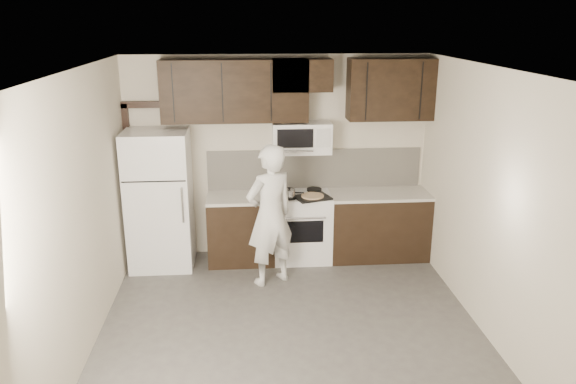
{
  "coord_description": "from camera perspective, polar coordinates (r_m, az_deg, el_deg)",
  "views": [
    {
      "loc": [
        -0.44,
        -5.08,
        3.16
      ],
      "look_at": [
        0.03,
        0.9,
        1.27
      ],
      "focal_mm": 35.0,
      "sensor_mm": 36.0,
      "label": 1
    }
  ],
  "objects": [
    {
      "name": "pizza",
      "position": [
        7.25,
        2.51,
        -0.39
      ],
      "size": [
        0.37,
        0.37,
        0.02
      ],
      "primitive_type": "cylinder",
      "rotation": [
        0.0,
        0.0,
        0.32
      ],
      "color": "beige",
      "rests_on": "baking_tray"
    },
    {
      "name": "floor",
      "position": [
        6.0,
        0.38,
        -14.34
      ],
      "size": [
        4.5,
        4.5,
        0.0
      ],
      "primitive_type": "plane",
      "color": "#4A4745",
      "rests_on": "ground"
    },
    {
      "name": "upper_cabinets",
      "position": [
        7.24,
        0.67,
        10.47
      ],
      "size": [
        3.48,
        0.35,
        0.78
      ],
      "color": "black",
      "rests_on": "back_wall"
    },
    {
      "name": "microwave",
      "position": [
        7.33,
        1.38,
        5.55
      ],
      "size": [
        0.76,
        0.42,
        0.4
      ],
      "color": "white",
      "rests_on": "upper_cabinets"
    },
    {
      "name": "baking_tray",
      "position": [
        7.25,
        2.51,
        -0.56
      ],
      "size": [
        0.51,
        0.44,
        0.02
      ],
      "primitive_type": "cube",
      "rotation": [
        0.0,
        0.0,
        0.32
      ],
      "color": "black",
      "rests_on": "counter_run"
    },
    {
      "name": "back_wall",
      "position": [
        7.57,
        -1.05,
        3.59
      ],
      "size": [
        4.0,
        0.0,
        4.0
      ],
      "primitive_type": "plane",
      "rotation": [
        1.57,
        0.0,
        0.0
      ],
      "color": "beige",
      "rests_on": "ground"
    },
    {
      "name": "ceiling",
      "position": [
        5.12,
        0.44,
        12.29
      ],
      "size": [
        4.5,
        4.5,
        0.0
      ],
      "primitive_type": "plane",
      "rotation": [
        3.14,
        0.0,
        0.0
      ],
      "color": "white",
      "rests_on": "back_wall"
    },
    {
      "name": "counter_run",
      "position": [
        7.6,
        3.69,
        -3.46
      ],
      "size": [
        2.95,
        0.64,
        0.91
      ],
      "color": "black",
      "rests_on": "floor"
    },
    {
      "name": "backsplash",
      "position": [
        7.64,
        2.71,
        2.4
      ],
      "size": [
        2.9,
        0.02,
        0.54
      ],
      "primitive_type": "cube",
      "color": "beige",
      "rests_on": "counter_run"
    },
    {
      "name": "door_trim",
      "position": [
        7.68,
        -15.48,
        2.38
      ],
      "size": [
        0.5,
        0.08,
        2.12
      ],
      "color": "black",
      "rests_on": "floor"
    },
    {
      "name": "person",
      "position": [
        6.74,
        -1.85,
        -2.39
      ],
      "size": [
        0.76,
        0.68,
        1.75
      ],
      "primitive_type": "imported",
      "rotation": [
        0.0,
        0.0,
        3.66
      ],
      "color": "white",
      "rests_on": "floor"
    },
    {
      "name": "stove",
      "position": [
        7.56,
        1.41,
        -3.5
      ],
      "size": [
        0.76,
        0.66,
        0.94
      ],
      "color": "white",
      "rests_on": "floor"
    },
    {
      "name": "refrigerator",
      "position": [
        7.41,
        -12.9,
        -0.77
      ],
      "size": [
        0.8,
        0.76,
        1.8
      ],
      "color": "white",
      "rests_on": "floor"
    },
    {
      "name": "saucepan",
      "position": [
        7.23,
        0.16,
        -0.19
      ],
      "size": [
        0.27,
        0.15,
        0.15
      ],
      "color": "silver",
      "rests_on": "stove"
    }
  ]
}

